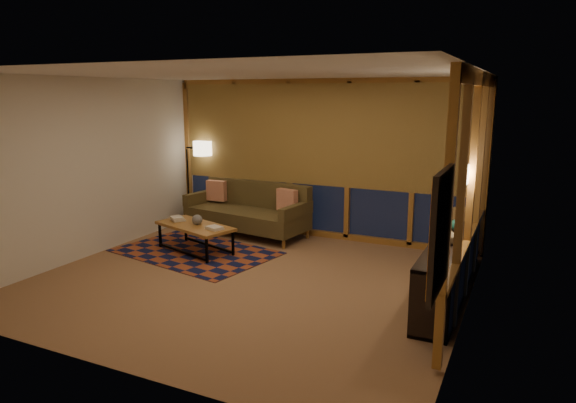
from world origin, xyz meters
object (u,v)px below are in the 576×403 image
at_px(sofa, 246,209).
at_px(coffee_table, 195,238).
at_px(floor_lamp, 188,181).
at_px(bookshelf, 451,264).

distance_m(sofa, coffee_table, 1.29).
relative_size(floor_lamp, bookshelf, 0.54).
xyz_separation_m(coffee_table, floor_lamp, (-1.25, 1.55, 0.58)).
bearing_deg(bookshelf, floor_lamp, 162.94).
relative_size(coffee_table, floor_lamp, 0.83).
bearing_deg(coffee_table, bookshelf, 17.23).
xyz_separation_m(floor_lamp, bookshelf, (5.13, -1.57, -0.43)).
distance_m(coffee_table, bookshelf, 3.88).
bearing_deg(floor_lamp, coffee_table, -49.95).
bearing_deg(bookshelf, sofa, 160.90).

